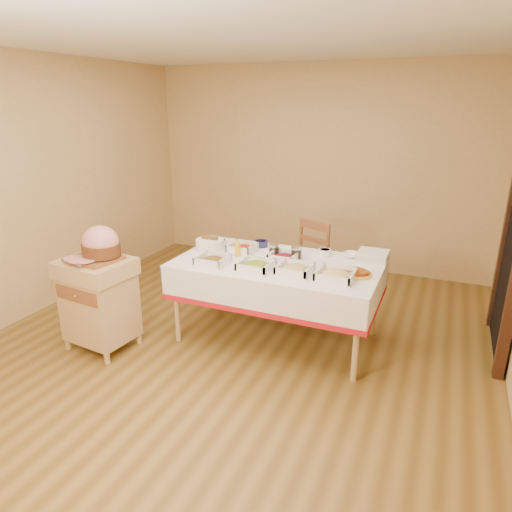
{
  "coord_description": "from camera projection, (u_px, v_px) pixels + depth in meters",
  "views": [
    {
      "loc": [
        1.65,
        -3.32,
        2.12
      ],
      "look_at": [
        0.13,
        0.2,
        0.82
      ],
      "focal_mm": 32.0,
      "sensor_mm": 36.0,
      "label": 1
    }
  ],
  "objects": [
    {
      "name": "serving_dish_d",
      "position": [
        336.0,
        275.0,
        3.69
      ],
      "size": [
        0.3,
        0.3,
        0.11
      ],
      "color": "white",
      "rests_on": "dining_table"
    },
    {
      "name": "dining_table",
      "position": [
        277.0,
        279.0,
        4.15
      ],
      "size": [
        1.82,
        1.02,
        0.76
      ],
      "color": "tan",
      "rests_on": "ground"
    },
    {
      "name": "preserve_jar_left",
      "position": [
        274.0,
        251.0,
        4.22
      ],
      "size": [
        0.1,
        0.1,
        0.12
      ],
      "color": "silver",
      "rests_on": "dining_table"
    },
    {
      "name": "plate_stack",
      "position": [
        373.0,
        256.0,
        4.13
      ],
      "size": [
        0.27,
        0.27,
        0.08
      ],
      "color": "white",
      "rests_on": "dining_table"
    },
    {
      "name": "serving_dish_a",
      "position": [
        213.0,
        260.0,
        4.03
      ],
      "size": [
        0.26,
        0.26,
        0.11
      ],
      "color": "white",
      "rests_on": "dining_table"
    },
    {
      "name": "small_bowl_left",
      "position": [
        221.0,
        242.0,
        4.57
      ],
      "size": [
        0.12,
        0.12,
        0.06
      ],
      "color": "white",
      "rests_on": "dining_table"
    },
    {
      "name": "mustard_bottle",
      "position": [
        238.0,
        249.0,
        4.22
      ],
      "size": [
        0.05,
        0.05,
        0.16
      ],
      "color": "gold",
      "rests_on": "dining_table"
    },
    {
      "name": "serving_dish_b",
      "position": [
        256.0,
        265.0,
        3.9
      ],
      "size": [
        0.27,
        0.27,
        0.11
      ],
      "color": "white",
      "rests_on": "dining_table"
    },
    {
      "name": "preserve_jar_right",
      "position": [
        296.0,
        254.0,
        4.14
      ],
      "size": [
        0.1,
        0.1,
        0.13
      ],
      "color": "silver",
      "rests_on": "dining_table"
    },
    {
      "name": "bowl_small_imported",
      "position": [
        351.0,
        255.0,
        4.21
      ],
      "size": [
        0.18,
        0.18,
        0.05
      ],
      "primitive_type": "imported",
      "rotation": [
        0.0,
        0.0,
        0.29
      ],
      "color": "white",
      "rests_on": "dining_table"
    },
    {
      "name": "serving_dish_f",
      "position": [
        284.0,
        257.0,
        4.11
      ],
      "size": [
        0.25,
        0.24,
        0.12
      ],
      "color": "white",
      "rests_on": "dining_table"
    },
    {
      "name": "ham_on_board",
      "position": [
        100.0,
        245.0,
        3.89
      ],
      "size": [
        0.45,
        0.43,
        0.3
      ],
      "color": "brown",
      "rests_on": "butcher_cart"
    },
    {
      "name": "room_shell",
      "position": [
        232.0,
        207.0,
        3.77
      ],
      "size": [
        5.0,
        5.0,
        5.0
      ],
      "color": "brown",
      "rests_on": "ground"
    },
    {
      "name": "serving_dish_e",
      "position": [
        242.0,
        248.0,
        4.36
      ],
      "size": [
        0.26,
        0.25,
        0.12
      ],
      "color": "white",
      "rests_on": "dining_table"
    },
    {
      "name": "small_bowl_right",
      "position": [
        325.0,
        252.0,
        4.26
      ],
      "size": [
        0.12,
        0.12,
        0.06
      ],
      "color": "white",
      "rests_on": "dining_table"
    },
    {
      "name": "serving_dish_c",
      "position": [
        295.0,
        269.0,
        3.82
      ],
      "size": [
        0.28,
        0.28,
        0.11
      ],
      "color": "white",
      "rests_on": "dining_table"
    },
    {
      "name": "butcher_cart",
      "position": [
        99.0,
        299.0,
        4.03
      ],
      "size": [
        0.64,
        0.55,
        0.83
      ],
      "color": "tan",
      "rests_on": "ground"
    },
    {
      "name": "dining_chair",
      "position": [
        305.0,
        265.0,
        4.83
      ],
      "size": [
        0.54,
        0.53,
        0.94
      ],
      "color": "brown",
      "rests_on": "ground"
    },
    {
      "name": "small_bowl_mid",
      "position": [
        261.0,
        243.0,
        4.52
      ],
      "size": [
        0.14,
        0.14,
        0.06
      ],
      "color": "navy",
      "rests_on": "dining_table"
    },
    {
      "name": "bread_basket",
      "position": [
        210.0,
        244.0,
        4.43
      ],
      "size": [
        0.27,
        0.27,
        0.12
      ],
      "color": "white",
      "rests_on": "dining_table"
    },
    {
      "name": "brass_platter",
      "position": [
        352.0,
        273.0,
        3.79
      ],
      "size": [
        0.33,
        0.23,
        0.04
      ],
      "color": "gold",
      "rests_on": "dining_table"
    },
    {
      "name": "bowl_white_imported",
      "position": [
        285.0,
        249.0,
        4.39
      ],
      "size": [
        0.17,
        0.17,
        0.03
      ],
      "primitive_type": "imported",
      "rotation": [
        0.0,
        0.0,
        0.24
      ],
      "color": "white",
      "rests_on": "dining_table"
    }
  ]
}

